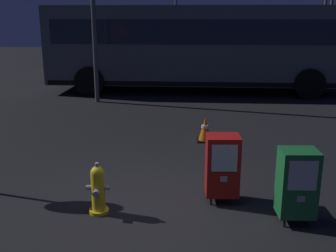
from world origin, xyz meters
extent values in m
plane|color=black|center=(0.00, 0.00, 0.00)|extent=(60.00, 60.00, 0.00)
cylinder|color=yellow|center=(-0.66, -0.16, 0.03)|extent=(0.28, 0.28, 0.05)
cylinder|color=yellow|center=(-0.66, -0.16, 0.33)|extent=(0.19, 0.19, 0.55)
sphere|color=yellow|center=(-0.66, -0.16, 0.60)|extent=(0.19, 0.19, 0.19)
cylinder|color=gray|center=(-0.66, -0.16, 0.72)|extent=(0.06, 0.06, 0.05)
cylinder|color=gray|center=(-0.66, -0.29, 0.35)|extent=(0.09, 0.08, 0.09)
cylinder|color=gray|center=(-0.79, -0.16, 0.38)|extent=(0.07, 0.07, 0.07)
cylinder|color=gray|center=(-0.53, -0.16, 0.38)|extent=(0.07, 0.07, 0.07)
cylinder|color=black|center=(1.85, -0.54, 0.06)|extent=(0.04, 0.04, 0.12)
cylinder|color=black|center=(2.18, -0.54, 0.06)|extent=(0.04, 0.04, 0.12)
cylinder|color=black|center=(1.85, -0.26, 0.06)|extent=(0.04, 0.04, 0.12)
cylinder|color=black|center=(2.18, -0.26, 0.06)|extent=(0.04, 0.04, 0.12)
cube|color=#19602D|center=(2.01, -0.40, 0.57)|extent=(0.48, 0.40, 0.90)
cube|color=#B2B7BF|center=(2.01, -0.61, 0.75)|extent=(0.36, 0.01, 0.40)
cube|color=gray|center=(2.01, -0.61, 0.43)|extent=(0.10, 0.02, 0.08)
cylinder|color=black|center=(0.94, 0.09, 0.06)|extent=(0.04, 0.04, 0.12)
cylinder|color=black|center=(1.28, 0.09, 0.06)|extent=(0.04, 0.04, 0.12)
cylinder|color=black|center=(0.94, 0.37, 0.06)|extent=(0.04, 0.04, 0.12)
cylinder|color=black|center=(1.28, 0.37, 0.06)|extent=(0.04, 0.04, 0.12)
cube|color=#9E1411|center=(1.11, 0.23, 0.57)|extent=(0.48, 0.40, 0.90)
cube|color=#B2B7BF|center=(1.11, 0.03, 0.75)|extent=(0.36, 0.01, 0.40)
cube|color=gray|center=(1.11, 0.03, 0.43)|extent=(0.10, 0.02, 0.08)
cube|color=black|center=(1.10, 3.25, 0.01)|extent=(0.36, 0.36, 0.03)
cone|color=orange|center=(1.10, 3.25, 0.28)|extent=(0.28, 0.28, 0.50)
cylinder|color=white|center=(1.10, 3.25, 0.33)|extent=(0.17, 0.17, 0.06)
cube|color=#4C5156|center=(1.31, 9.41, 1.67)|extent=(10.64, 3.15, 2.65)
cube|color=#1E2838|center=(1.31, 9.41, 2.15)|extent=(10.01, 3.13, 0.80)
cube|color=black|center=(1.31, 9.41, 0.45)|extent=(10.43, 3.15, 0.16)
cylinder|color=black|center=(4.90, 7.94, 0.50)|extent=(1.02, 0.34, 1.00)
cylinder|color=black|center=(5.06, 10.43, 0.50)|extent=(1.02, 0.34, 1.00)
cylinder|color=black|center=(-2.44, 8.40, 0.50)|extent=(1.02, 0.34, 1.00)
cylinder|color=black|center=(-2.28, 10.89, 0.50)|extent=(1.02, 0.34, 1.00)
cube|color=#4C5156|center=(0.48, 14.41, 1.67)|extent=(10.58, 2.86, 2.65)
cube|color=#1E2838|center=(0.48, 14.41, 2.15)|extent=(9.95, 2.86, 0.80)
cube|color=black|center=(0.48, 14.41, 0.45)|extent=(10.37, 2.87, 0.16)
cylinder|color=black|center=(4.20, 13.29, 0.50)|extent=(1.01, 0.31, 1.00)
cylinder|color=black|center=(4.11, 15.79, 0.50)|extent=(1.01, 0.31, 1.00)
cylinder|color=black|center=(-3.15, 13.03, 0.50)|extent=(1.01, 0.31, 1.00)
cylinder|color=black|center=(-3.24, 15.53, 0.50)|extent=(1.01, 0.31, 1.00)
cylinder|color=#4C4F54|center=(7.52, 13.71, 3.25)|extent=(0.14, 0.14, 6.51)
cylinder|color=#4C4F54|center=(7.76, 15.15, 3.19)|extent=(0.14, 0.14, 6.37)
camera|label=1|loc=(0.36, -5.42, 2.71)|focal=43.76mm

